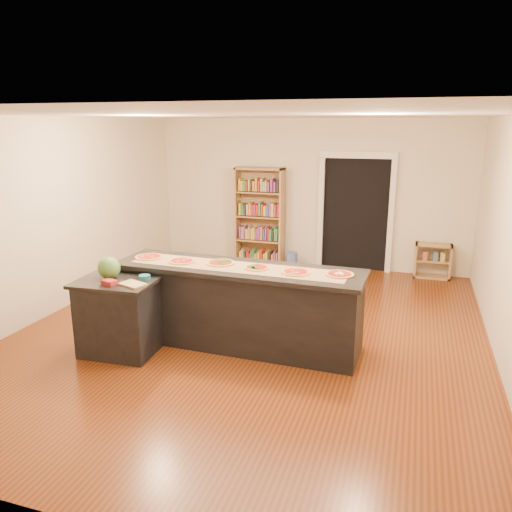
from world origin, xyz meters
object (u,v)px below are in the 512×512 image
(bookshelf, at_px, (260,217))
(kitchen_island, at_px, (238,306))
(side_counter, at_px, (118,317))
(low_shelf, at_px, (433,261))
(waste_bin, at_px, (292,260))
(watermelon, at_px, (109,268))

(bookshelf, bearing_deg, kitchen_island, -76.53)
(side_counter, xyz_separation_m, low_shelf, (3.65, 4.39, -0.15))
(low_shelf, bearing_deg, kitchen_island, -122.45)
(bookshelf, height_order, low_shelf, bookshelf)
(waste_bin, bearing_deg, bookshelf, 168.85)
(side_counter, distance_m, bookshelf, 4.41)
(kitchen_island, xyz_separation_m, low_shelf, (2.37, 3.72, -0.20))
(bookshelf, xyz_separation_m, low_shelf, (3.25, 0.03, -0.63))
(low_shelf, height_order, watermelon, watermelon)
(kitchen_island, bearing_deg, side_counter, -150.90)
(low_shelf, bearing_deg, side_counter, -129.70)
(watermelon, bearing_deg, waste_bin, 73.95)
(kitchen_island, xyz_separation_m, bookshelf, (-0.88, 3.69, 0.43))
(side_counter, relative_size, watermelon, 3.50)
(kitchen_island, bearing_deg, low_shelf, 58.96)
(bookshelf, relative_size, waste_bin, 6.01)
(low_shelf, bearing_deg, bookshelf, -179.42)
(low_shelf, distance_m, waste_bin, 2.56)
(bookshelf, height_order, watermelon, bookshelf)
(side_counter, height_order, watermelon, watermelon)
(kitchen_island, relative_size, waste_bin, 9.79)
(low_shelf, height_order, waste_bin, low_shelf)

